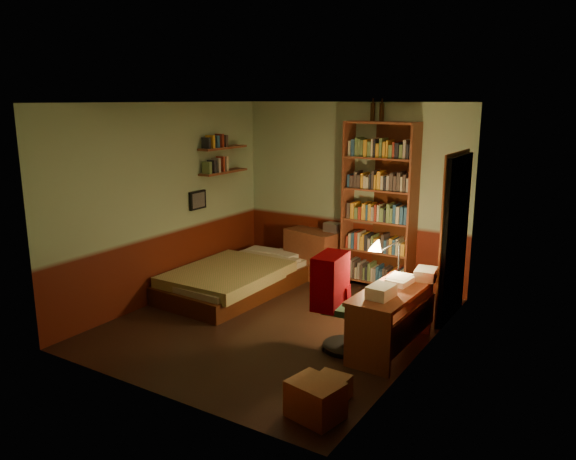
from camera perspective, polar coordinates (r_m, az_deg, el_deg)
The scene contains 24 objects.
floor at distance 6.89m, azimuth -1.11°, elevation -9.43°, with size 3.50×4.00×0.02m, color black.
ceiling at distance 6.36m, azimuth -1.22°, elevation 12.91°, with size 3.50×4.00×0.02m, color silver.
wall_back at distance 8.23m, azimuth 6.51°, elevation 3.73°, with size 3.50×0.02×2.60m, color gray.
wall_left at distance 7.59m, azimuth -12.38°, elevation 2.71°, with size 0.02×4.00×2.60m, color gray.
wall_right at distance 5.76m, azimuth 13.68°, elevation -0.66°, with size 0.02×4.00×2.60m, color gray.
wall_front at distance 4.99m, azimuth -13.88°, elevation -2.79°, with size 3.50×0.02×2.60m, color gray.
doorway at distance 7.05m, azimuth 16.61°, elevation -0.83°, with size 0.06×0.90×2.00m, color black.
door_trim at distance 7.06m, azimuth 16.34°, elevation -0.79°, with size 0.02×0.98×2.08m, color #3C190A.
bed at distance 7.88m, azimuth -5.19°, elevation -3.95°, with size 1.17×2.19×0.65m, color olive.
dresser at distance 8.45m, azimuth 2.47°, elevation -2.47°, with size 0.81×0.41×0.72m, color brown.
mini_stereo at distance 8.33m, azimuth 4.59°, elevation 0.28°, with size 0.24×0.18×0.13m, color #B2B2B7.
bookshelf at distance 7.91m, azimuth 9.25°, elevation 2.31°, with size 1.00×0.31×2.34m, color brown.
bottle_left at distance 7.95m, azimuth 8.60°, elevation 11.78°, with size 0.07×0.07×0.25m, color black.
bottle_right at distance 7.90m, azimuth 9.51°, elevation 11.74°, with size 0.06×0.06×0.24m, color black.
desk at distance 6.17m, azimuth 10.41°, elevation -8.96°, with size 0.52×1.26×0.67m, color brown.
paper_stack at distance 6.46m, azimuth 13.82°, elevation -4.36°, with size 0.22×0.30×0.12m, color silver.
desk_lamp at distance 6.48m, azimuth 11.23°, elevation -2.11°, with size 0.17×0.17×0.57m, color black.
office_chair at distance 6.03m, azimuth 6.08°, elevation -7.28°, with size 0.54×0.48×1.08m, color #294D33.
red_jacket at distance 6.11m, azimuth 4.96°, elevation 1.17°, with size 0.27×0.49×0.58m, color #8E0008.
wall_shelf_lower at distance 8.28m, azimuth -6.57°, elevation 5.89°, with size 0.20×0.90×0.03m, color brown.
wall_shelf_upper at distance 8.24m, azimuth -6.63°, elevation 8.30°, with size 0.20×0.90×0.03m, color brown.
framed_picture at distance 8.00m, azimuth -9.17°, elevation 3.02°, with size 0.04×0.32×0.26m, color black.
cardboard_box_a at distance 4.96m, azimuth 2.79°, elevation -16.83°, with size 0.43×0.35×0.32m, color #926542.
cardboard_box_b at distance 5.27m, azimuth 4.54°, elevation -15.60°, with size 0.29×0.24×0.21m, color #926542.
Camera 1 is at (3.48, -5.33, 2.64)m, focal length 35.00 mm.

